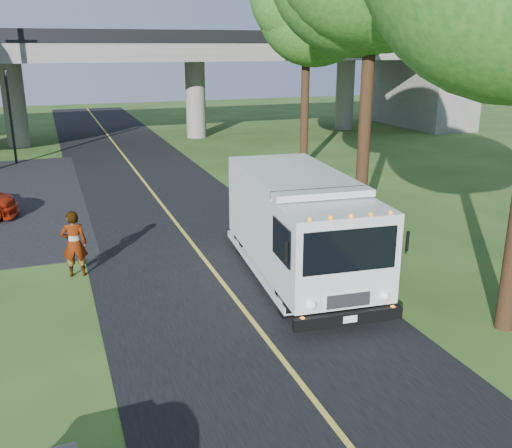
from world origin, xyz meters
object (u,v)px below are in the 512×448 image
traffic_signal (9,106)px  tree_right_far (312,6)px  pedestrian (74,244)px  step_van (299,224)px

traffic_signal → tree_right_far: (15.21, -6.16, 5.10)m
tree_right_far → pedestrian: tree_right_far is taller
tree_right_far → pedestrian: 19.16m
tree_right_far → pedestrian: bearing=-137.3°
traffic_signal → tree_right_far: size_ratio=0.47×
step_van → pedestrian: 6.45m
traffic_signal → tree_right_far: bearing=-22.1°
tree_right_far → step_van: tree_right_far is taller
tree_right_far → pedestrian: size_ratio=5.61×
tree_right_far → traffic_signal: bearing=157.9°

